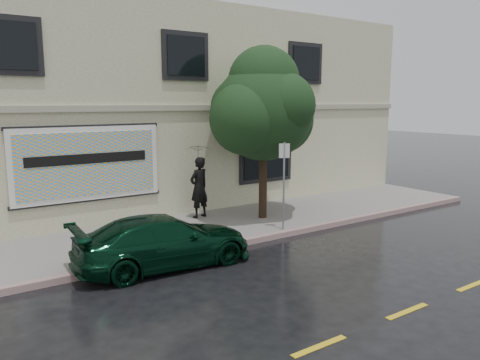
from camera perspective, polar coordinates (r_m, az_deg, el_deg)
ground at (r=11.61m, az=5.46°, el=-9.57°), size 90.00×90.00×0.00m
sidewalk at (r=14.12m, az=-3.02°, el=-5.74°), size 20.00×3.50×0.15m
curb at (r=12.72m, az=1.11°, el=-7.46°), size 20.00×0.18×0.16m
road_marking at (r=9.39m, az=19.72°, el=-14.82°), size 19.00×0.12×0.01m
building at (r=18.78m, az=-12.36°, el=8.42°), size 20.00×8.12×7.00m
billboard at (r=13.98m, az=-18.03°, el=1.92°), size 4.30×0.16×2.20m
car at (r=11.05m, az=-9.23°, el=-7.37°), size 4.23×2.04×1.21m
pedestrian at (r=14.81m, az=-5.02°, el=-0.91°), size 0.80×0.63×1.94m
umbrella at (r=14.64m, az=-5.09°, el=4.08°), size 0.91×0.91×0.65m
street_tree at (r=14.52m, az=2.88°, el=8.31°), size 3.03×3.03×4.86m
fire_hydrant at (r=11.48m, az=-11.98°, el=-7.23°), size 0.31×0.29×0.77m
sign_pole at (r=13.32m, az=5.37°, el=0.32°), size 0.30×0.14×2.52m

